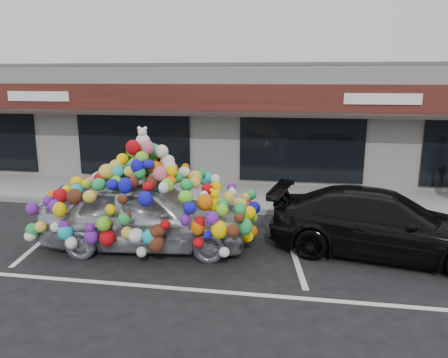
# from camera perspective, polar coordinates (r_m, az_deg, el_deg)

# --- Properties ---
(ground) EXTENTS (90.00, 90.00, 0.00)m
(ground) POSITION_cam_1_polar(r_m,az_deg,el_deg) (10.62, -6.70, -8.09)
(ground) COLOR black
(ground) RESTS_ON ground
(shop_building) EXTENTS (24.00, 7.20, 4.31)m
(shop_building) POSITION_cam_1_polar(r_m,az_deg,el_deg) (18.23, 0.52, 7.93)
(shop_building) COLOR white
(shop_building) RESTS_ON ground
(sidewalk) EXTENTS (26.00, 3.00, 0.15)m
(sidewalk) POSITION_cam_1_polar(r_m,az_deg,el_deg) (14.28, -2.28, -2.08)
(sidewalk) COLOR gray
(sidewalk) RESTS_ON ground
(kerb) EXTENTS (26.00, 0.18, 0.16)m
(kerb) POSITION_cam_1_polar(r_m,az_deg,el_deg) (12.88, -3.63, -3.82)
(kerb) COLOR slate
(kerb) RESTS_ON ground
(parking_stripe_left) EXTENTS (0.73, 4.37, 0.01)m
(parking_stripe_left) POSITION_cam_1_polar(r_m,az_deg,el_deg) (12.04, -21.32, -6.32)
(parking_stripe_left) COLOR silver
(parking_stripe_left) RESTS_ON ground
(parking_stripe_mid) EXTENTS (0.73, 4.37, 0.01)m
(parking_stripe_mid) POSITION_cam_1_polar(r_m,az_deg,el_deg) (10.42, 8.76, -8.56)
(parking_stripe_mid) COLOR silver
(parking_stripe_mid) RESTS_ON ground
(lane_line) EXTENTS (14.00, 0.12, 0.01)m
(lane_line) POSITION_cam_1_polar(r_m,az_deg,el_deg) (8.19, 2.67, -14.75)
(lane_line) COLOR silver
(lane_line) RESTS_ON ground
(toy_car) EXTENTS (3.35, 5.13, 2.89)m
(toy_car) POSITION_cam_1_polar(r_m,az_deg,el_deg) (10.10, -10.09, -3.45)
(toy_car) COLOR #999FA3
(toy_car) RESTS_ON ground
(black_sedan) EXTENTS (2.82, 5.16, 1.42)m
(black_sedan) POSITION_cam_1_polar(r_m,az_deg,el_deg) (10.22, 19.93, -5.46)
(black_sedan) COLOR black
(black_sedan) RESTS_ON ground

